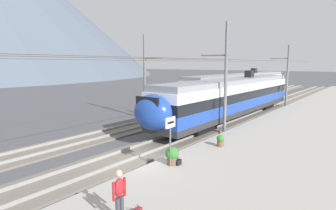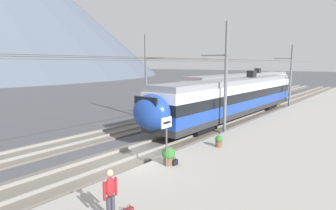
{
  "view_description": "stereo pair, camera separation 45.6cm",
  "coord_description": "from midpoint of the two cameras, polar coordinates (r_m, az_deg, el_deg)",
  "views": [
    {
      "loc": [
        -9.76,
        -9.58,
        5.24
      ],
      "look_at": [
        6.54,
        3.1,
        2.14
      ],
      "focal_mm": 29.5,
      "sensor_mm": 36.0,
      "label": 1
    },
    {
      "loc": [
        -9.48,
        -9.94,
        5.24
      ],
      "look_at": [
        6.54,
        3.1,
        2.14
      ],
      "focal_mm": 29.5,
      "sensor_mm": 36.0,
      "label": 2
    }
  ],
  "objects": [
    {
      "name": "potted_plant_platform_edge",
      "position": [
        13.54,
        1.07,
        -10.23
      ],
      "size": [
        0.66,
        0.66,
        0.88
      ],
      "color": "brown",
      "rests_on": "platform_slab"
    },
    {
      "name": "catenary_mast_east",
      "position": [
        35.83,
        24.15,
        5.69
      ],
      "size": [
        44.51,
        2.25,
        7.44
      ],
      "color": "slate",
      "rests_on": "ground"
    },
    {
      "name": "track_near",
      "position": [
        15.59,
        -9.63,
        -10.95
      ],
      "size": [
        120.0,
        3.0,
        0.28
      ],
      "color": "#6B6359",
      "rests_on": "ground"
    },
    {
      "name": "platform_slab",
      "position": [
        11.87,
        11.94,
        -16.78
      ],
      "size": [
        120.0,
        8.11,
        0.4
      ],
      "primitive_type": "cube",
      "color": "#A39E93",
      "rests_on": "ground"
    },
    {
      "name": "handbag_near_sign",
      "position": [
        13.59,
        2.38,
        -11.73
      ],
      "size": [
        0.32,
        0.18,
        0.39
      ],
      "color": "black",
      "rests_on": "platform_slab"
    },
    {
      "name": "train_far_track",
      "position": [
        40.28,
        15.77,
        3.93
      ],
      "size": [
        29.24,
        2.93,
        4.27
      ],
      "color": "#2D2D30",
      "rests_on": "track_far"
    },
    {
      "name": "platform_sign",
      "position": [
        12.94,
        0.69,
        -5.32
      ],
      "size": [
        0.7,
        0.08,
        2.38
      ],
      "color": "#59595B",
      "rests_on": "platform_slab"
    },
    {
      "name": "potted_plant_by_shelter",
      "position": [
        16.63,
        11.24,
        -7.21
      ],
      "size": [
        0.45,
        0.45,
        0.69
      ],
      "color": "brown",
      "rests_on": "platform_slab"
    },
    {
      "name": "track_far",
      "position": [
        19.31,
        -19.16,
        -7.47
      ],
      "size": [
        120.0,
        3.0,
        0.28
      ],
      "color": "#6B6359",
      "rests_on": "ground"
    },
    {
      "name": "catenary_mast_mid",
      "position": [
        20.52,
        12.15,
        5.57
      ],
      "size": [
        44.51,
        2.25,
        8.19
      ],
      "color": "slate",
      "rests_on": "ground"
    },
    {
      "name": "ground_plane",
      "position": [
        14.67,
        -6.0,
        -12.43
      ],
      "size": [
        400.0,
        400.0,
        0.0
      ],
      "primitive_type": "plane",
      "color": "#4C4C51"
    },
    {
      "name": "catenary_mast_far_side",
      "position": [
        26.25,
        -3.83,
        6.08
      ],
      "size": [
        44.51,
        2.39,
        7.92
      ],
      "color": "slate",
      "rests_on": "ground"
    },
    {
      "name": "passenger_walking",
      "position": [
        8.94,
        -10.34,
        -17.43
      ],
      "size": [
        0.53,
        0.22,
        1.69
      ],
      "color": "#383842",
      "rests_on": "platform_slab"
    },
    {
      "name": "train_near_platform",
      "position": [
        26.33,
        13.87,
        1.7
      ],
      "size": [
        24.01,
        2.96,
        4.27
      ],
      "color": "#2D2D30",
      "rests_on": "track_near"
    }
  ]
}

